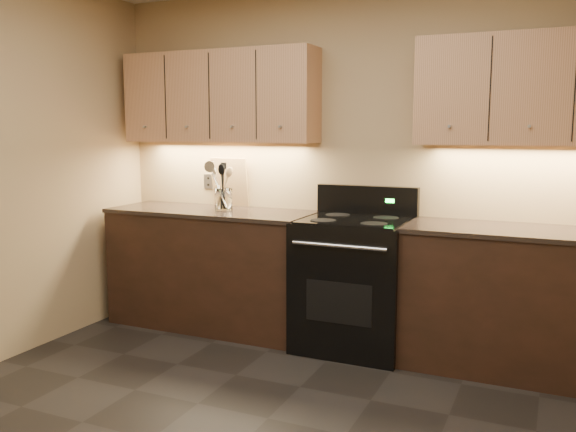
% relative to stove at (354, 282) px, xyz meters
% --- Properties ---
extents(wall_back, '(4.00, 0.04, 2.60)m').
position_rel_stove_xyz_m(wall_back, '(-0.08, 0.32, 0.82)').
color(wall_back, tan).
rests_on(wall_back, ground).
extents(counter_left, '(1.62, 0.62, 0.93)m').
position_rel_stove_xyz_m(counter_left, '(-1.18, 0.02, -0.01)').
color(counter_left, black).
rests_on(counter_left, ground).
extents(counter_right, '(1.46, 0.62, 0.93)m').
position_rel_stove_xyz_m(counter_right, '(1.10, 0.02, -0.01)').
color(counter_right, black).
rests_on(counter_right, ground).
extents(stove, '(0.76, 0.68, 1.14)m').
position_rel_stove_xyz_m(stove, '(0.00, 0.00, 0.00)').
color(stove, black).
rests_on(stove, ground).
extents(upper_cab_left, '(1.60, 0.30, 0.70)m').
position_rel_stove_xyz_m(upper_cab_left, '(-1.18, 0.17, 1.32)').
color(upper_cab_left, tan).
rests_on(upper_cab_left, wall_back).
extents(upper_cab_right, '(1.44, 0.30, 0.70)m').
position_rel_stove_xyz_m(upper_cab_right, '(1.10, 0.17, 1.32)').
color(upper_cab_right, tan).
rests_on(upper_cab_right, wall_back).
extents(outlet_plate, '(0.08, 0.01, 0.12)m').
position_rel_stove_xyz_m(outlet_plate, '(-1.38, 0.31, 0.64)').
color(outlet_plate, '#B2B5BA').
rests_on(outlet_plate, wall_back).
extents(utensil_crock, '(0.16, 0.16, 0.17)m').
position_rel_stove_xyz_m(utensil_crock, '(-1.08, 0.04, 0.53)').
color(utensil_crock, white).
rests_on(utensil_crock, counter_left).
extents(cutting_board, '(0.32, 0.09, 0.39)m').
position_rel_stove_xyz_m(cutting_board, '(-1.16, 0.28, 0.65)').
color(cutting_board, tan).
rests_on(cutting_board, counter_left).
extents(wooden_spoon, '(0.14, 0.12, 0.33)m').
position_rel_stove_xyz_m(wooden_spoon, '(-1.12, 0.03, 0.63)').
color(wooden_spoon, tan).
rests_on(wooden_spoon, utensil_crock).
extents(black_spoon, '(0.07, 0.10, 0.34)m').
position_rel_stove_xyz_m(black_spoon, '(-1.09, 0.07, 0.63)').
color(black_spoon, black).
rests_on(black_spoon, utensil_crock).
extents(black_turner, '(0.12, 0.17, 0.38)m').
position_rel_stove_xyz_m(black_turner, '(-1.08, 0.02, 0.65)').
color(black_turner, black).
rests_on(black_turner, utensil_crock).
extents(steel_spatula, '(0.22, 0.10, 0.35)m').
position_rel_stove_xyz_m(steel_spatula, '(-1.07, 0.06, 0.64)').
color(steel_spatula, silver).
rests_on(steel_spatula, utensil_crock).
extents(steel_skimmer, '(0.25, 0.10, 0.38)m').
position_rel_stove_xyz_m(steel_skimmer, '(-1.04, 0.02, 0.65)').
color(steel_skimmer, silver).
rests_on(steel_skimmer, utensil_crock).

